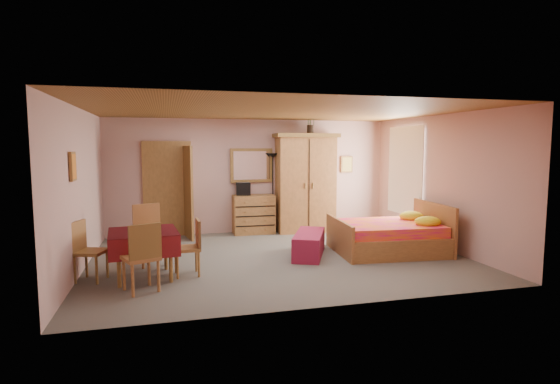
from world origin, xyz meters
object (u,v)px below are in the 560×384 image
object	(u,v)px
chest_of_drawers	(254,214)
wardrobe	(305,183)
bench	(309,244)
chair_west	(91,251)
floor_lamp	(273,193)
dining_table	(144,255)
chair_south	(141,257)
chair_north	(150,235)
bed	(387,228)
wall_mirror	(252,165)
chair_east	(187,248)
sunflower_vase	(310,122)
stereo	(243,189)

from	to	relation	value
chest_of_drawers	wardrobe	distance (m)	1.40
bench	chair_west	world-z (taller)	chair_west
floor_lamp	dining_table	world-z (taller)	floor_lamp
chest_of_drawers	dining_table	bearing A→B (deg)	-126.95
chest_of_drawers	floor_lamp	xyz separation A→B (m)	(0.48, 0.09, 0.47)
chair_south	chair_north	world-z (taller)	chair_north
chest_of_drawers	chair_north	size ratio (longest dim) A/B	0.92
wardrobe	bench	bearing A→B (deg)	-104.18
wardrobe	dining_table	size ratio (longest dim) A/B	2.31
chair_west	chest_of_drawers	bearing A→B (deg)	152.68
floor_lamp	chair_north	size ratio (longest dim) A/B	1.81
bench	dining_table	size ratio (longest dim) A/B	1.29
bed	bench	distance (m)	1.54
wardrobe	chair_north	distance (m)	4.05
wardrobe	bench	distance (m)	2.47
chest_of_drawers	bench	world-z (taller)	chest_of_drawers
wall_mirror	chair_north	bearing A→B (deg)	-135.96
chair_east	chair_west	bearing A→B (deg)	84.01
chest_of_drawers	chair_south	distance (m)	4.21
chair_south	chair_east	bearing A→B (deg)	20.28
chest_of_drawers	sunflower_vase	bearing A→B (deg)	0.52
bed	dining_table	distance (m)	4.40
wardrobe	bench	xyz separation A→B (m)	(-0.63, -2.21, -0.93)
stereo	dining_table	distance (m)	3.66
bed	wall_mirror	bearing A→B (deg)	134.04
dining_table	chair_north	size ratio (longest dim) A/B	0.97
wall_mirror	chair_south	world-z (taller)	wall_mirror
sunflower_vase	chair_west	world-z (taller)	sunflower_vase
wall_mirror	sunflower_vase	world-z (taller)	sunflower_vase
wardrobe	sunflower_vase	world-z (taller)	sunflower_vase
chair_south	wardrobe	bearing A→B (deg)	22.23
stereo	chair_north	xyz separation A→B (m)	(-1.96, -2.21, -0.52)
stereo	dining_table	size ratio (longest dim) A/B	0.32
bed	bench	xyz separation A→B (m)	(-1.52, 0.10, -0.24)
chair_west	chair_east	size ratio (longest dim) A/B	1.04
sunflower_vase	chair_north	xyz separation A→B (m)	(-3.54, -2.15, -2.05)
floor_lamp	chair_south	bearing A→B (deg)	-127.14
chair_west	wardrobe	bearing A→B (deg)	142.76
bed	chair_north	xyz separation A→B (m)	(-4.29, 0.20, 0.05)
chair_south	chair_north	size ratio (longest dim) A/B	0.95
chair_south	dining_table	bearing A→B (deg)	66.20
chest_of_drawers	chair_south	xyz separation A→B (m)	(-2.28, -3.54, 0.04)
wall_mirror	sunflower_vase	distance (m)	1.69
chest_of_drawers	wall_mirror	size ratio (longest dim) A/B	0.95
chair_east	chest_of_drawers	bearing A→B (deg)	-32.23
floor_lamp	bed	world-z (taller)	floor_lamp
wardrobe	dining_table	world-z (taller)	wardrobe
chair_east	chair_south	bearing A→B (deg)	129.81
floor_lamp	dining_table	xyz separation A→B (m)	(-2.74, -3.02, -0.55)
wall_mirror	chair_west	distance (m)	4.45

